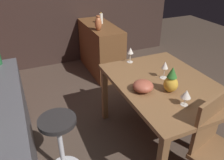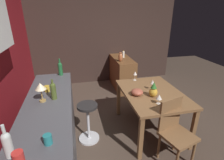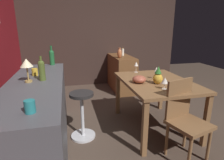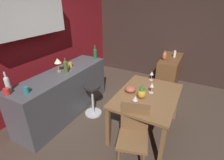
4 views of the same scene
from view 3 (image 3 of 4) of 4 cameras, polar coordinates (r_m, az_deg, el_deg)
ground_plane at (r=2.92m, az=8.75°, el=-14.98°), size 9.00×9.00×0.00m
wall_side_right at (r=4.90m, az=-5.60°, el=13.64°), size 0.10×4.40×2.60m
dining_table at (r=2.80m, az=13.24°, el=-1.85°), size 1.28×0.93×0.74m
kitchen_counter at (r=2.40m, az=-21.30°, el=-10.86°), size 2.10×0.60×0.90m
sideboard_cabinet at (r=4.54m, az=2.84°, el=2.17°), size 1.10×0.44×0.82m
chair_near_window at (r=2.33m, az=21.22°, el=-10.47°), size 0.49×0.49×0.92m
bar_stool at (r=2.62m, az=-8.99°, el=-10.15°), size 0.34×0.34×0.65m
wine_glass_left at (r=2.83m, az=13.34°, el=2.95°), size 0.07×0.07×0.18m
wine_glass_right at (r=2.40m, az=15.76°, el=-0.24°), size 0.08×0.08×0.15m
wine_glass_center at (r=3.20m, az=7.36°, el=4.68°), size 0.07×0.07×0.18m
pineapple_centerpiece at (r=2.60m, az=13.75°, el=1.06°), size 0.13×0.13×0.25m
fruit_bowl at (r=2.61m, az=8.25°, el=0.23°), size 0.19×0.19×0.10m
wine_bottle_green at (r=3.13m, az=-17.82°, el=6.76°), size 0.08×0.08×0.30m
wine_bottle_olive at (r=2.25m, az=-20.57°, el=3.01°), size 0.07×0.07×0.28m
cup_mustard at (r=2.53m, az=-22.35°, el=2.28°), size 0.11×0.07×0.09m
cup_teal at (r=1.46m, az=-23.65°, el=-7.36°), size 0.11×0.08×0.09m
counter_lamp at (r=2.22m, az=-24.49°, el=4.34°), size 0.13×0.13×0.26m
pillar_candle_tall at (r=4.54m, az=3.28°, el=8.46°), size 0.06×0.06×0.19m
vase_copper at (r=4.16m, az=2.31°, el=8.11°), size 0.10×0.10×0.22m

